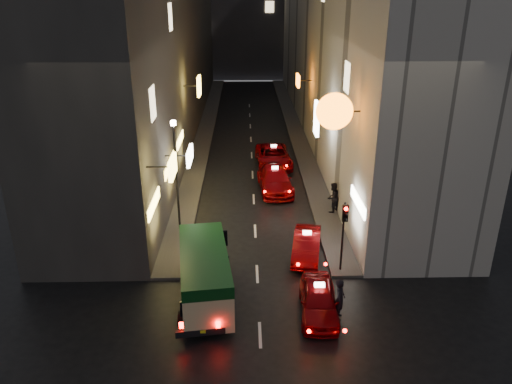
{
  "coord_description": "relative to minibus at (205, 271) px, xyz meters",
  "views": [
    {
      "loc": [
        -0.52,
        -12.01,
        12.78
      ],
      "look_at": [
        0.05,
        13.0,
        2.38
      ],
      "focal_mm": 35.0,
      "sensor_mm": 36.0,
      "label": 1
    }
  ],
  "objects": [
    {
      "name": "building_right",
      "position": [
        10.3,
        27.63,
        7.47
      ],
      "size": [
        8.12,
        52.0,
        18.0
      ],
      "color": "#AAA59C",
      "rests_on": "ground"
    },
    {
      "name": "sidewalk_left",
      "position": [
        -1.95,
        27.63,
        -1.45
      ],
      "size": [
        1.5,
        52.0,
        0.15
      ],
      "primitive_type": "cube",
      "color": "#423F3D",
      "rests_on": "ground"
    },
    {
      "name": "building_left",
      "position": [
        -5.7,
        27.63,
        7.47
      ],
      "size": [
        7.47,
        52.0,
        18.0
      ],
      "color": "#363431",
      "rests_on": "ground"
    },
    {
      "name": "taxi_far",
      "position": [
        3.94,
        17.53,
        -0.65
      ],
      "size": [
        2.58,
        5.67,
        1.93
      ],
      "color": "#7A0307",
      "rests_on": "ground"
    },
    {
      "name": "pedestrian_sidewalk",
      "position": [
        6.98,
        8.81,
        -0.33
      ],
      "size": [
        0.91,
        0.9,
        2.09
      ],
      "primitive_type": "imported",
      "rotation": [
        0.0,
        0.0,
        3.89
      ],
      "color": "black",
      "rests_on": "sidewalk_right"
    },
    {
      "name": "sidewalk_right",
      "position": [
        6.55,
        27.63,
        -1.45
      ],
      "size": [
        1.5,
        52.0,
        0.15
      ],
      "primitive_type": "cube",
      "color": "#423F3D",
      "rests_on": "ground"
    },
    {
      "name": "taxi_third",
      "position": [
        3.75,
        12.73,
        -0.66
      ],
      "size": [
        2.65,
        5.62,
        1.91
      ],
      "color": "#7A0307",
      "rests_on": "ground"
    },
    {
      "name": "pedestrian_crossing",
      "position": [
        5.6,
        -1.31,
        -0.51
      ],
      "size": [
        0.57,
        0.75,
        2.04
      ],
      "primitive_type": "imported",
      "rotation": [
        0.0,
        0.0,
        1.35
      ],
      "color": "black",
      "rests_on": "ground"
    },
    {
      "name": "taxi_second",
      "position": [
        4.84,
        3.79,
        -0.8
      ],
      "size": [
        2.62,
        4.82,
        1.62
      ],
      "color": "#7A0307",
      "rests_on": "ground"
    },
    {
      "name": "taxi_near",
      "position": [
        4.79,
        -1.01,
        -0.76
      ],
      "size": [
        2.27,
        4.92,
        1.7
      ],
      "color": "#7A0307",
      "rests_on": "ground"
    },
    {
      "name": "traffic_light",
      "position": [
        6.3,
        2.1,
        1.16
      ],
      "size": [
        0.26,
        0.43,
        3.5
      ],
      "color": "black",
      "rests_on": "sidewalk_right"
    },
    {
      "name": "minibus",
      "position": [
        0.0,
        0.0,
        0.0
      ],
      "size": [
        2.68,
        5.85,
        2.42
      ],
      "color": "beige",
      "rests_on": "ground"
    },
    {
      "name": "lamp_post",
      "position": [
        -1.9,
        6.63,
        2.19
      ],
      "size": [
        0.28,
        0.28,
        6.22
      ],
      "color": "black",
      "rests_on": "sidewalk_left"
    }
  ]
}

